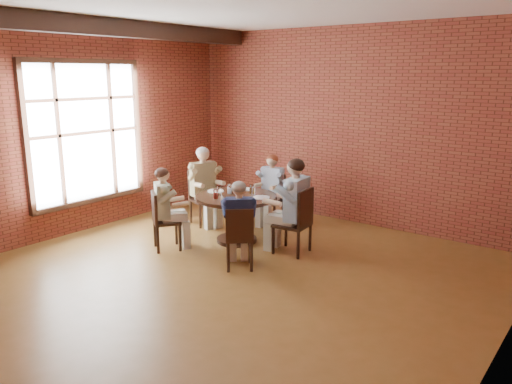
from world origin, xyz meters
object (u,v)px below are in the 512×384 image
Objects in this scene: diner_c at (205,186)px; diner_d at (166,209)px; chair_c at (203,195)px; chair_d at (162,218)px; diner_e at (239,225)px; chair_b at (273,197)px; dining_table at (236,209)px; diner_b at (271,190)px; chair_e at (239,236)px; chair_a at (298,219)px; diner_a at (292,206)px; smartphone at (244,203)px.

diner_d is at bearing -140.91° from diner_c.
chair_d is (0.47, -1.39, -0.03)m from chair_c.
chair_b is at bearing -108.28° from diner_e.
dining_table is 1.42× the size of chair_d.
diner_e reaches higher than chair_d.
diner_c reaches higher than diner_b.
chair_c is at bearing 159.32° from dining_table.
chair_b is at bearing 96.23° from dining_table.
diner_d is 1.35m from diner_e.
chair_d is 1.02× the size of chair_e.
chair_e is (-0.29, -1.00, -0.05)m from chair_a.
diner_d is at bearing -38.19° from diner_e.
diner_a reaches higher than chair_a.
diner_a is 1.49× the size of chair_c.
chair_a reaches higher than chair_e.
chair_a is at bearing -151.23° from diner_e.
chair_c is 0.78× the size of diner_e.
chair_c is (-1.01, -0.67, -0.10)m from diner_b.
chair_c is 1.09× the size of chair_e.
chair_e is 0.74m from smartphone.
diner_d reaches higher than chair_e.
chair_a reaches higher than dining_table.
diner_c reaches higher than diner_e.
chair_a is 0.20m from diner_a.
diner_a reaches higher than diner_b.
diner_c is at bearing -39.76° from chair_d.
diner_e is (0.86, -1.99, 0.12)m from chair_b.
chair_c is 1.07× the size of chair_d.
chair_a reaches higher than chair_c.
diner_d is at bearing -110.14° from diner_b.
diner_d reaches higher than diner_b.
smartphone is (1.44, -0.69, 0.07)m from diner_c.
chair_a is 2.22m from chair_c.
chair_d is (-0.54, -2.06, -0.13)m from diner_b.
dining_table is 1.17m from chair_d.
chair_a is at bearing -76.60° from diner_c.
chair_c reaches higher than chair_d.
diner_b is at bearing -107.14° from chair_e.
diner_d is at bearing -138.12° from chair_c.
dining_table is at bearing -90.00° from chair_d.
dining_table is 1.17m from chair_b.
chair_c is (-1.13, 0.43, -0.01)m from dining_table.
diner_a is (0.97, 0.11, 0.18)m from dining_table.
smartphone is (1.01, 0.61, 0.13)m from diner_d.
chair_e is at bearing -48.61° from smartphone.
diner_d is at bearing -40.44° from chair_e.
diner_e is at bearing -139.94° from chair_d.
diner_a is 1.54m from chair_b.
chair_b is 6.29× the size of smartphone.
diner_c is at bearing -104.60° from diner_a.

